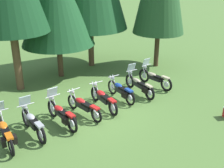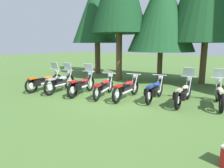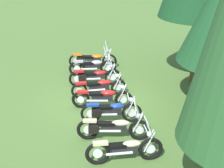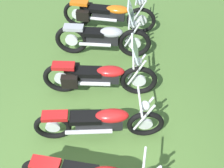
{
  "view_description": "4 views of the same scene",
  "coord_description": "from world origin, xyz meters",
  "px_view_note": "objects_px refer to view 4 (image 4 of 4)",
  "views": [
    {
      "loc": [
        -4.2,
        -10.35,
        5.96
      ],
      "look_at": [
        1.17,
        0.47,
        0.86
      ],
      "focal_mm": 45.78,
      "sensor_mm": 36.0,
      "label": 1
    },
    {
      "loc": [
        5.06,
        -7.38,
        2.29
      ],
      "look_at": [
        -0.15,
        -0.11,
        0.59
      ],
      "focal_mm": 33.43,
      "sensor_mm": 36.0,
      "label": 2
    },
    {
      "loc": [
        12.59,
        1.37,
        6.21
      ],
      "look_at": [
        -0.23,
        0.32,
        0.69
      ],
      "focal_mm": 56.67,
      "sensor_mm": 36.0,
      "label": 3
    },
    {
      "loc": [
        2.39,
        0.75,
        4.6
      ],
      "look_at": [
        -1.04,
        -0.14,
        0.88
      ],
      "focal_mm": 47.19,
      "sensor_mm": 36.0,
      "label": 4
    }
  ],
  "objects_px": {
    "motorcycle_2": "(98,76)",
    "motorcycle_0": "(108,13)",
    "motorcycle_3": "(100,122)",
    "motorcycle_1": "(104,38)"
  },
  "relations": [
    {
      "from": "motorcycle_3",
      "to": "motorcycle_2",
      "type": "bearing_deg",
      "value": 91.3
    },
    {
      "from": "motorcycle_2",
      "to": "motorcycle_0",
      "type": "bearing_deg",
      "value": 88.04
    },
    {
      "from": "motorcycle_1",
      "to": "motorcycle_2",
      "type": "bearing_deg",
      "value": -89.3
    },
    {
      "from": "motorcycle_0",
      "to": "motorcycle_1",
      "type": "xyz_separation_m",
      "value": [
        1.0,
        0.18,
        0.01
      ]
    },
    {
      "from": "motorcycle_2",
      "to": "motorcycle_1",
      "type": "bearing_deg",
      "value": 88.16
    },
    {
      "from": "motorcycle_1",
      "to": "motorcycle_3",
      "type": "relative_size",
      "value": 0.99
    },
    {
      "from": "motorcycle_0",
      "to": "motorcycle_3",
      "type": "height_order",
      "value": "motorcycle_0"
    },
    {
      "from": "motorcycle_3",
      "to": "motorcycle_1",
      "type": "bearing_deg",
      "value": 87.37
    },
    {
      "from": "motorcycle_0",
      "to": "motorcycle_2",
      "type": "height_order",
      "value": "motorcycle_2"
    },
    {
      "from": "motorcycle_0",
      "to": "motorcycle_3",
      "type": "xyz_separation_m",
      "value": [
        3.24,
        0.74,
        -0.03
      ]
    }
  ]
}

